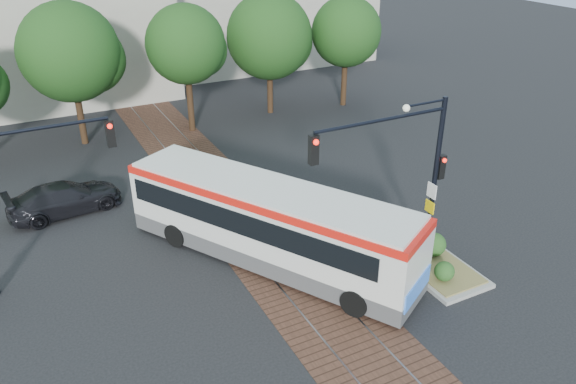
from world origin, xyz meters
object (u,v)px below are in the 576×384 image
(city_bus, at_px, (268,220))
(traffic_island, at_px, (422,250))
(parked_car, at_px, (65,198))
(signal_pole_left, at_px, (9,186))
(signal_pole_main, at_px, (410,161))

(city_bus, relative_size, traffic_island, 2.13)
(parked_car, bearing_deg, city_bus, -147.73)
(traffic_island, relative_size, parked_car, 1.11)
(traffic_island, height_order, signal_pole_left, signal_pole_left)
(parked_car, bearing_deg, traffic_island, -138.75)
(traffic_island, xyz_separation_m, signal_pole_left, (-13.19, 4.89, 3.54))
(city_bus, relative_size, signal_pole_main, 1.85)
(signal_pole_left, bearing_deg, city_bus, -16.67)
(traffic_island, relative_size, signal_pole_left, 0.87)
(signal_pole_main, bearing_deg, signal_pole_left, 158.55)
(traffic_island, bearing_deg, city_bus, 154.27)
(traffic_island, xyz_separation_m, parked_car, (-11.37, 9.81, 0.35))
(signal_pole_left, xyz_separation_m, parked_car, (1.82, 4.92, -3.19))
(city_bus, height_order, parked_car, city_bus)
(city_bus, distance_m, traffic_island, 5.92)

